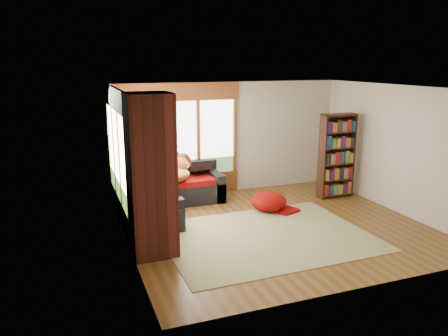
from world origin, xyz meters
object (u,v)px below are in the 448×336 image
object	(u,v)px
brick_chimney	(151,176)
bookshelf	(337,156)
dog_brindle	(150,183)
area_rug	(266,236)
pouf	(269,201)
dog_tan	(174,171)
sectional_sofa	(155,197)

from	to	relation	value
brick_chimney	bookshelf	distance (m)	4.81
dog_brindle	area_rug	bearing A→B (deg)	-123.77
bookshelf	pouf	size ratio (longest dim) A/B	2.59
area_rug	dog_tan	world-z (taller)	dog_tan
brick_chimney	dog_tan	size ratio (longest dim) A/B	2.47
area_rug	bookshelf	size ratio (longest dim) A/B	1.88
sectional_sofa	bookshelf	xyz separation A→B (m)	(4.09, -0.49, 0.66)
sectional_sofa	pouf	distance (m)	2.38
pouf	dog_tan	xyz separation A→B (m)	(-1.78, 0.90, 0.58)
sectional_sofa	bookshelf	distance (m)	4.18
brick_chimney	dog_tan	world-z (taller)	brick_chimney
area_rug	dog_brindle	xyz separation A→B (m)	(-1.73, 1.67, 0.72)
pouf	brick_chimney	bearing A→B (deg)	-155.51
dog_brindle	dog_tan	bearing A→B (deg)	-40.85
sectional_sofa	dog_tan	world-z (taller)	dog_tan
brick_chimney	bookshelf	world-z (taller)	brick_chimney
area_rug	bookshelf	distance (m)	3.15
brick_chimney	dog_brindle	size ratio (longest dim) A/B	3.48
brick_chimney	area_rug	size ratio (longest dim) A/B	0.72
pouf	dog_tan	distance (m)	2.08
dog_brindle	brick_chimney	bearing A→B (deg)	-179.46
brick_chimney	area_rug	bearing A→B (deg)	-1.40
sectional_sofa	dog_brindle	xyz separation A→B (m)	(-0.17, -0.42, 0.42)
brick_chimney	dog_brindle	bearing A→B (deg)	80.28
area_rug	pouf	bearing A→B (deg)	62.19
brick_chimney	area_rug	xyz separation A→B (m)	(2.01, -0.05, -1.29)
bookshelf	area_rug	bearing A→B (deg)	-147.60
brick_chimney	sectional_sofa	distance (m)	2.32
area_rug	pouf	size ratio (longest dim) A/B	4.87
bookshelf	dog_tan	world-z (taller)	bookshelf
dog_brindle	sectional_sofa	bearing A→B (deg)	-11.35
area_rug	pouf	distance (m)	1.45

